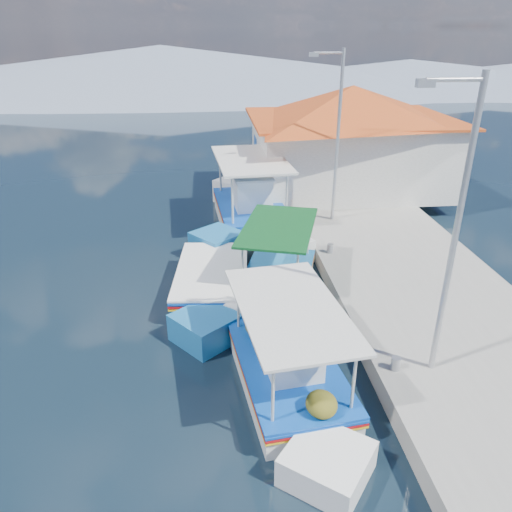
{
  "coord_description": "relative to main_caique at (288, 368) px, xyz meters",
  "views": [
    {
      "loc": [
        0.02,
        -6.15,
        7.14
      ],
      "look_at": [
        1.23,
        6.26,
        1.3
      ],
      "focal_mm": 34.52,
      "sensor_mm": 36.0,
      "label": 1
    }
  ],
  "objects": [
    {
      "name": "ground",
      "position": [
        -1.54,
        -2.33,
        -0.43
      ],
      "size": [
        160.0,
        160.0,
        0.0
      ],
      "primitive_type": "plane",
      "color": "black",
      "rests_on": "ground"
    },
    {
      "name": "quay",
      "position": [
        4.36,
        3.67,
        -0.18
      ],
      "size": [
        5.0,
        44.0,
        0.5
      ],
      "primitive_type": "cube",
      "color": "gray",
      "rests_on": "ground"
    },
    {
      "name": "bollards",
      "position": [
        2.26,
        2.92,
        0.22
      ],
      "size": [
        0.2,
        17.2,
        0.3
      ],
      "color": "#A5A8AD",
      "rests_on": "quay"
    },
    {
      "name": "main_caique",
      "position": [
        0.0,
        0.0,
        0.0
      ],
      "size": [
        2.54,
        6.77,
        2.25
      ],
      "rotation": [
        0.0,
        0.0,
        -0.13
      ],
      "color": "white",
      "rests_on": "ground"
    },
    {
      "name": "caique_green_canopy",
      "position": [
        0.32,
        4.22,
        -0.09
      ],
      "size": [
        3.02,
        5.96,
        2.33
      ],
      "rotation": [
        0.0,
        0.0,
        0.3
      ],
      "color": "white",
      "rests_on": "ground"
    },
    {
      "name": "caique_blue_hull",
      "position": [
        -1.57,
        4.34,
        -0.11
      ],
      "size": [
        2.36,
        6.73,
        1.2
      ],
      "rotation": [
        0.0,
        0.0,
        0.09
      ],
      "color": "#1A649F",
      "rests_on": "ground"
    },
    {
      "name": "caique_far",
      "position": [
        0.05,
        9.7,
        0.11
      ],
      "size": [
        2.88,
        8.41,
        2.95
      ],
      "rotation": [
        0.0,
        0.0,
        -0.08
      ],
      "color": "white",
      "rests_on": "ground"
    },
    {
      "name": "harbor_building",
      "position": [
        4.65,
        12.67,
        2.34
      ],
      "size": [
        10.49,
        10.49,
        4.4
      ],
      "color": "white",
      "rests_on": "quay"
    },
    {
      "name": "lamp_post_near",
      "position": [
        2.97,
        -0.33,
        3.42
      ],
      "size": [
        1.21,
        0.14,
        6.0
      ],
      "color": "#A5A8AD",
      "rests_on": "quay"
    },
    {
      "name": "lamp_post_far",
      "position": [
        2.97,
        8.67,
        3.42
      ],
      "size": [
        1.21,
        0.14,
        6.0
      ],
      "color": "#A5A8AD",
      "rests_on": "quay"
    },
    {
      "name": "mountain_ridge",
      "position": [
        5.0,
        53.67,
        1.61
      ],
      "size": [
        171.4,
        96.0,
        5.5
      ],
      "color": "slate",
      "rests_on": "ground"
    }
  ]
}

